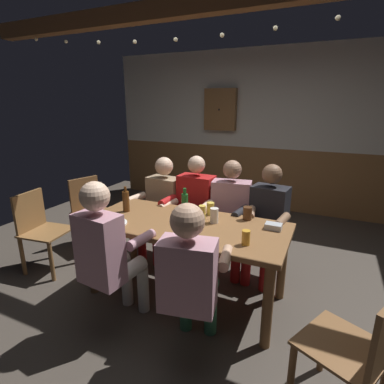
% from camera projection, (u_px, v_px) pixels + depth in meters
% --- Properties ---
extents(ground_plane, '(6.60, 6.60, 0.00)m').
position_uv_depth(ground_plane, '(192.00, 286.00, 3.10)').
color(ground_plane, '#423A33').
extents(back_wall_upper, '(5.48, 0.12, 1.60)m').
position_uv_depth(back_wall_upper, '(263.00, 99.00, 5.02)').
color(back_wall_upper, beige).
extents(back_wall_wainscot, '(5.48, 0.12, 1.06)m').
position_uv_depth(back_wall_wainscot, '(258.00, 177.00, 5.40)').
color(back_wall_wainscot, brown).
rests_on(back_wall_wainscot, ground_plane).
extents(ceiling_beam, '(4.94, 0.14, 0.16)m').
position_uv_depth(ceiling_beam, '(201.00, 5.00, 2.53)').
color(ceiling_beam, brown).
extents(dining_table, '(1.84, 0.83, 0.75)m').
position_uv_depth(dining_table, '(185.00, 234.00, 2.79)').
color(dining_table, brown).
rests_on(dining_table, ground_plane).
extents(person_0, '(0.57, 0.56, 1.20)m').
position_uv_depth(person_0, '(162.00, 202.00, 3.61)').
color(person_0, '#997F60').
rests_on(person_0, ground_plane).
extents(person_1, '(0.55, 0.52, 1.24)m').
position_uv_depth(person_1, '(194.00, 206.00, 3.43)').
color(person_1, '#AD1919').
rests_on(person_1, ground_plane).
extents(person_2, '(0.59, 0.57, 1.22)m').
position_uv_depth(person_2, '(230.00, 212.00, 3.27)').
color(person_2, '#B78493').
rests_on(person_2, ground_plane).
extents(person_3, '(0.53, 0.57, 1.22)m').
position_uv_depth(person_3, '(267.00, 218.00, 3.11)').
color(person_3, black).
rests_on(person_3, ground_plane).
extents(person_4, '(0.51, 0.54, 1.27)m').
position_uv_depth(person_4, '(108.00, 251.00, 2.37)').
color(person_4, '#B78493').
rests_on(person_4, ground_plane).
extents(person_5, '(0.56, 0.58, 1.21)m').
position_uv_depth(person_5, '(190.00, 274.00, 2.08)').
color(person_5, '#B78493').
rests_on(person_5, ground_plane).
extents(chair_empty_near_right, '(0.49, 0.49, 0.88)m').
position_uv_depth(chair_empty_near_right, '(41.00, 229.00, 3.32)').
color(chair_empty_near_right, brown).
rests_on(chair_empty_near_right, ground_plane).
extents(chair_empty_near_left, '(0.59, 0.59, 0.88)m').
position_uv_depth(chair_empty_near_left, '(358.00, 351.00, 1.69)').
color(chair_empty_near_left, brown).
rests_on(chair_empty_near_left, ground_plane).
extents(chair_empty_far_end, '(0.55, 0.55, 0.88)m').
position_uv_depth(chair_empty_far_end, '(91.00, 210.00, 3.92)').
color(chair_empty_far_end, brown).
rests_on(chair_empty_far_end, ground_plane).
extents(table_candle, '(0.04, 0.04, 0.08)m').
position_uv_depth(table_candle, '(178.00, 214.00, 2.87)').
color(table_candle, '#F9E08C').
rests_on(table_candle, dining_table).
extents(condiment_caddy, '(0.14, 0.10, 0.05)m').
position_uv_depth(condiment_caddy, '(273.00, 226.00, 2.63)').
color(condiment_caddy, '#B2B7BC').
rests_on(condiment_caddy, dining_table).
extents(plate_0, '(0.24, 0.24, 0.01)m').
position_uv_depth(plate_0, '(114.00, 223.00, 2.74)').
color(plate_0, white).
rests_on(plate_0, dining_table).
extents(bottle_0, '(0.07, 0.07, 0.23)m').
position_uv_depth(bottle_0, '(185.00, 201.00, 3.09)').
color(bottle_0, '#195923').
rests_on(bottle_0, dining_table).
extents(bottle_1, '(0.07, 0.07, 0.26)m').
position_uv_depth(bottle_1, '(126.00, 201.00, 3.03)').
color(bottle_1, '#593314').
rests_on(bottle_1, dining_table).
extents(pint_glass_0, '(0.07, 0.07, 0.12)m').
position_uv_depth(pint_glass_0, '(246.00, 238.00, 2.33)').
color(pint_glass_0, gold).
rests_on(pint_glass_0, dining_table).
extents(pint_glass_1, '(0.08, 0.08, 0.13)m').
position_uv_depth(pint_glass_1, '(247.00, 213.00, 2.83)').
color(pint_glass_1, '#4C2D19').
rests_on(pint_glass_1, dining_table).
extents(pint_glass_2, '(0.06, 0.06, 0.15)m').
position_uv_depth(pint_glass_2, '(202.00, 213.00, 2.80)').
color(pint_glass_2, '#E5C64C').
rests_on(pint_glass_2, dining_table).
extents(pint_glass_3, '(0.07, 0.07, 0.12)m').
position_uv_depth(pint_glass_3, '(210.00, 209.00, 2.96)').
color(pint_glass_3, '#E5C64C').
rests_on(pint_glass_3, dining_table).
extents(pint_glass_4, '(0.08, 0.08, 0.14)m').
position_uv_depth(pint_glass_4, '(214.00, 215.00, 2.76)').
color(pint_glass_4, white).
rests_on(pint_glass_4, dining_table).
extents(wall_dart_cabinet, '(0.56, 0.15, 0.70)m').
position_uv_depth(wall_dart_cabinet, '(220.00, 110.00, 5.24)').
color(wall_dart_cabinet, brown).
extents(string_lights, '(3.87, 0.04, 0.17)m').
position_uv_depth(string_lights, '(198.00, 30.00, 2.54)').
color(string_lights, '#F9EAB2').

